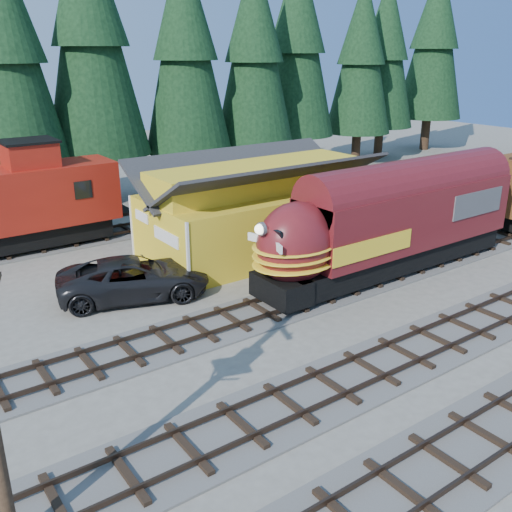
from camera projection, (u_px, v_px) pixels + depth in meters
ground at (406, 319)px, 23.55m from camera, size 120.00×120.00×0.00m
track_siding at (469, 246)px, 32.06m from camera, size 68.00×3.20×0.33m
track_spur at (34, 248)px, 31.79m from camera, size 32.00×3.20×0.33m
depot at (258, 199)px, 30.55m from camera, size 12.80×7.00×5.30m
conifer_backdrop at (245, 52)px, 43.28m from camera, size 80.08×21.22×17.10m
locomotive at (384, 227)px, 27.27m from camera, size 15.49×3.08×4.21m
caboose at (17, 203)px, 30.57m from camera, size 10.71×3.11×5.57m
pickup_truck_a at (134, 278)px, 25.33m from camera, size 7.27×5.03×1.85m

